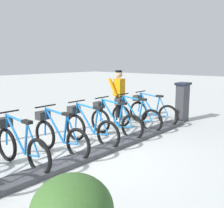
{
  "coord_description": "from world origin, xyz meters",
  "views": [
    {
      "loc": [
        -3.76,
        3.45,
        1.98
      ],
      "look_at": [
        0.5,
        -1.39,
        0.9
      ],
      "focal_mm": 41.73,
      "sensor_mm": 36.0,
      "label": 1
    }
  ],
  "objects_px": {
    "bike_docked_0": "(151,111)",
    "bike_docked_1": "(134,115)",
    "payment_kiosk": "(182,101)",
    "bike_docked_4": "(58,135)",
    "bike_docked_2": "(113,120)",
    "bike_docked_3": "(89,127)",
    "worker_near_rack": "(119,93)",
    "bike_docked_5": "(19,145)"
  },
  "relations": [
    {
      "from": "bike_docked_1",
      "to": "bike_docked_0",
      "type": "bearing_deg",
      "value": -90.0
    },
    {
      "from": "bike_docked_5",
      "to": "bike_docked_3",
      "type": "bearing_deg",
      "value": -90.0
    },
    {
      "from": "payment_kiosk",
      "to": "bike_docked_1",
      "type": "bearing_deg",
      "value": 73.06
    },
    {
      "from": "bike_docked_1",
      "to": "bike_docked_4",
      "type": "height_order",
      "value": "same"
    },
    {
      "from": "bike_docked_0",
      "to": "bike_docked_2",
      "type": "relative_size",
      "value": 1.0
    },
    {
      "from": "worker_near_rack",
      "to": "bike_docked_2",
      "type": "bearing_deg",
      "value": 125.75
    },
    {
      "from": "bike_docked_1",
      "to": "worker_near_rack",
      "type": "relative_size",
      "value": 1.04
    },
    {
      "from": "worker_near_rack",
      "to": "bike_docked_0",
      "type": "bearing_deg",
      "value": -169.41
    },
    {
      "from": "payment_kiosk",
      "to": "bike_docked_2",
      "type": "relative_size",
      "value": 0.74
    },
    {
      "from": "bike_docked_1",
      "to": "worker_near_rack",
      "type": "bearing_deg",
      "value": -31.01
    },
    {
      "from": "bike_docked_2",
      "to": "bike_docked_5",
      "type": "bearing_deg",
      "value": 90.0
    },
    {
      "from": "payment_kiosk",
      "to": "bike_docked_4",
      "type": "xyz_separation_m",
      "value": [
        0.57,
        4.56,
        -0.24
      ]
    },
    {
      "from": "bike_docked_0",
      "to": "bike_docked_2",
      "type": "distance_m",
      "value": 1.79
    },
    {
      "from": "payment_kiosk",
      "to": "bike_docked_3",
      "type": "height_order",
      "value": "payment_kiosk"
    },
    {
      "from": "bike_docked_0",
      "to": "bike_docked_5",
      "type": "xyz_separation_m",
      "value": [
        0.0,
        4.47,
        0.0
      ]
    },
    {
      "from": "bike_docked_1",
      "to": "bike_docked_5",
      "type": "height_order",
      "value": "same"
    },
    {
      "from": "bike_docked_4",
      "to": "bike_docked_5",
      "type": "relative_size",
      "value": 1.0
    },
    {
      "from": "bike_docked_2",
      "to": "bike_docked_0",
      "type": "bearing_deg",
      "value": -90.0
    },
    {
      "from": "bike_docked_0",
      "to": "bike_docked_4",
      "type": "xyz_separation_m",
      "value": [
        0.0,
        3.57,
        0.0
      ]
    },
    {
      "from": "bike_docked_1",
      "to": "bike_docked_2",
      "type": "distance_m",
      "value": 0.89
    },
    {
      "from": "payment_kiosk",
      "to": "bike_docked_5",
      "type": "relative_size",
      "value": 0.74
    },
    {
      "from": "bike_docked_4",
      "to": "bike_docked_3",
      "type": "bearing_deg",
      "value": -90.0
    },
    {
      "from": "bike_docked_3",
      "to": "payment_kiosk",
      "type": "bearing_deg",
      "value": -98.87
    },
    {
      "from": "bike_docked_2",
      "to": "bike_docked_3",
      "type": "bearing_deg",
      "value": 90.0
    },
    {
      "from": "bike_docked_0",
      "to": "worker_near_rack",
      "type": "bearing_deg",
      "value": 10.59
    },
    {
      "from": "payment_kiosk",
      "to": "bike_docked_0",
      "type": "bearing_deg",
      "value": 59.84
    },
    {
      "from": "bike_docked_4",
      "to": "bike_docked_2",
      "type": "bearing_deg",
      "value": -90.0
    },
    {
      "from": "bike_docked_3",
      "to": "worker_near_rack",
      "type": "relative_size",
      "value": 1.04
    },
    {
      "from": "bike_docked_3",
      "to": "bike_docked_4",
      "type": "relative_size",
      "value": 1.0
    },
    {
      "from": "bike_docked_0",
      "to": "bike_docked_1",
      "type": "xyz_separation_m",
      "value": [
        0.0,
        0.89,
        0.0
      ]
    },
    {
      "from": "bike_docked_2",
      "to": "bike_docked_3",
      "type": "distance_m",
      "value": 0.89
    },
    {
      "from": "payment_kiosk",
      "to": "bike_docked_4",
      "type": "height_order",
      "value": "payment_kiosk"
    },
    {
      "from": "bike_docked_2",
      "to": "worker_near_rack",
      "type": "relative_size",
      "value": 1.04
    },
    {
      "from": "bike_docked_0",
      "to": "bike_docked_1",
      "type": "height_order",
      "value": "same"
    },
    {
      "from": "worker_near_rack",
      "to": "bike_docked_5",
      "type": "bearing_deg",
      "value": 104.92
    },
    {
      "from": "bike_docked_2",
      "to": "bike_docked_4",
      "type": "height_order",
      "value": "same"
    },
    {
      "from": "payment_kiosk",
      "to": "bike_docked_1",
      "type": "height_order",
      "value": "payment_kiosk"
    },
    {
      "from": "bike_docked_0",
      "to": "bike_docked_1",
      "type": "relative_size",
      "value": 1.0
    },
    {
      "from": "payment_kiosk",
      "to": "bike_docked_1",
      "type": "xyz_separation_m",
      "value": [
        0.57,
        1.88,
        -0.24
      ]
    },
    {
      "from": "bike_docked_0",
      "to": "bike_docked_5",
      "type": "bearing_deg",
      "value": 90.0
    },
    {
      "from": "bike_docked_0",
      "to": "bike_docked_3",
      "type": "relative_size",
      "value": 1.0
    },
    {
      "from": "bike_docked_3",
      "to": "bike_docked_4",
      "type": "xyz_separation_m",
      "value": [
        0.0,
        0.89,
        0.0
      ]
    }
  ]
}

